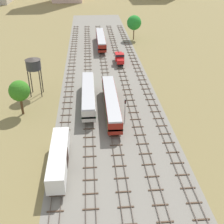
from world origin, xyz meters
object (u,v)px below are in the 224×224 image
object	(u,v)px
shunter_loco_centre_midfar	(119,57)
passenger_coach_centre_left_far	(101,39)
water_tower	(33,64)
signal_post_nearest	(125,108)
freight_boxcar_far_left_nearest	(59,158)
passenger_coach_centre_left_near	(111,102)
diesel_railcar_left_mid	(88,94)

from	to	relation	value
shunter_loco_centre_midfar	passenger_coach_centre_left_far	distance (m)	19.43
water_tower	signal_post_nearest	distance (m)	25.84
freight_boxcar_far_left_nearest	passenger_coach_centre_left_near	world-z (taller)	passenger_coach_centre_left_near
diesel_railcar_left_mid	water_tower	bearing A→B (deg)	153.64
passenger_coach_centre_left_near	shunter_loco_centre_midfar	distance (m)	31.23
diesel_railcar_left_mid	shunter_loco_centre_midfar	bearing A→B (deg)	69.53
passenger_coach_centre_left_near	signal_post_nearest	xyz separation A→B (m)	(2.50, -4.97, 0.94)
passenger_coach_centre_left_near	signal_post_nearest	world-z (taller)	signal_post_nearest
diesel_railcar_left_mid	shunter_loco_centre_midfar	world-z (taller)	diesel_railcar_left_mid
passenger_coach_centre_left_far	water_tower	size ratio (longest dim) A/B	2.29
passenger_coach_centre_left_far	water_tower	world-z (taller)	water_tower
diesel_railcar_left_mid	passenger_coach_centre_left_far	world-z (taller)	same
passenger_coach_centre_left_near	signal_post_nearest	distance (m)	5.65
freight_boxcar_far_left_nearest	water_tower	xyz separation A→B (m)	(-7.81, 29.13, 5.52)
diesel_railcar_left_mid	water_tower	size ratio (longest dim) A/B	2.14
passenger_coach_centre_left_near	shunter_loco_centre_midfar	bearing A→B (deg)	80.79
freight_boxcar_far_left_nearest	passenger_coach_centre_left_far	world-z (taller)	passenger_coach_centre_left_far
freight_boxcar_far_left_nearest	passenger_coach_centre_left_near	bearing A→B (deg)	61.94
diesel_railcar_left_mid	shunter_loco_centre_midfar	size ratio (longest dim) A/B	2.42
freight_boxcar_far_left_nearest	shunter_loco_centre_midfar	world-z (taller)	freight_boxcar_far_left_nearest
passenger_coach_centre_left_far	passenger_coach_centre_left_near	bearing A→B (deg)	-90.00
diesel_railcar_left_mid	passenger_coach_centre_left_far	size ratio (longest dim) A/B	0.93
passenger_coach_centre_left_near	water_tower	world-z (taller)	water_tower
signal_post_nearest	water_tower	bearing A→B (deg)	142.88
shunter_loco_centre_midfar	signal_post_nearest	xyz separation A→B (m)	(-2.50, -35.80, 1.55)
shunter_loco_centre_midfar	signal_post_nearest	world-z (taller)	signal_post_nearest
freight_boxcar_far_left_nearest	passenger_coach_centre_left_near	xyz separation A→B (m)	(9.99, 18.74, 0.16)
diesel_railcar_left_mid	shunter_loco_centre_midfar	xyz separation A→B (m)	(10.00, 26.77, -0.59)
shunter_loco_centre_midfar	water_tower	bearing A→B (deg)	-138.14
passenger_coach_centre_left_near	water_tower	bearing A→B (deg)	149.72
diesel_railcar_left_mid	passenger_coach_centre_left_near	bearing A→B (deg)	-39.01
diesel_railcar_left_mid	water_tower	xyz separation A→B (m)	(-12.80, 6.34, 5.37)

